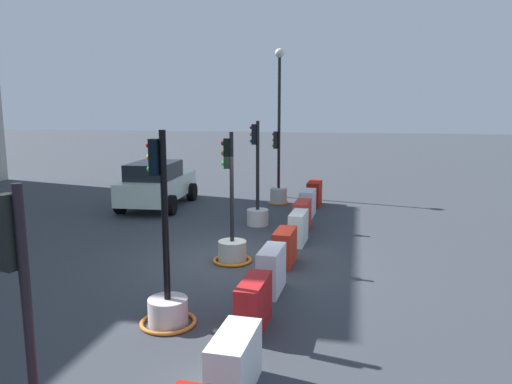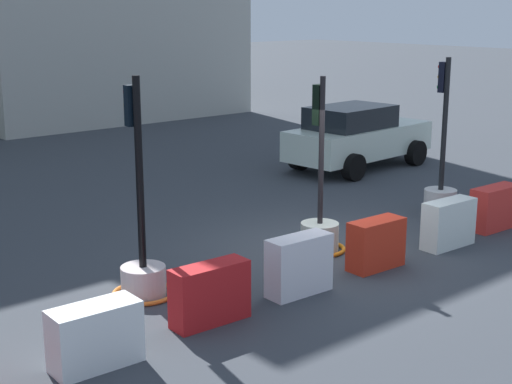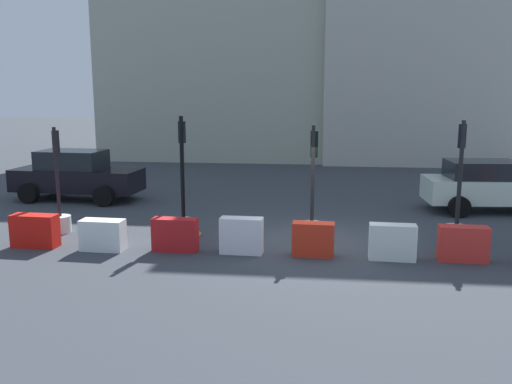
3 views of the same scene
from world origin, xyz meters
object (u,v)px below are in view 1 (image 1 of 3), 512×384
at_px(construction_barrier_5, 298,228).
at_px(construction_barrier_6, 302,215).
at_px(traffic_light_4, 278,191).
at_px(traffic_light_3, 257,206).
at_px(construction_barrier_4, 285,247).
at_px(traffic_light_1, 167,295).
at_px(traffic_light_2, 232,243).
at_px(construction_barrier_8, 314,193).
at_px(construction_barrier_7, 307,203).
at_px(street_lamp_post, 279,102).
at_px(construction_barrier_3, 271,270).
at_px(car_white_van, 157,184).
at_px(construction_barrier_1, 234,362).
at_px(construction_barrier_2, 254,304).

height_order(construction_barrier_5, construction_barrier_6, construction_barrier_5).
relative_size(traffic_light_4, construction_barrier_5, 2.60).
xyz_separation_m(traffic_light_3, construction_barrier_5, (-1.80, -1.49, -0.16)).
relative_size(traffic_light_4, construction_barrier_4, 2.81).
xyz_separation_m(traffic_light_1, construction_barrier_6, (7.03, -1.48, -0.09)).
xyz_separation_m(traffic_light_2, construction_barrier_8, (7.13, -1.32, -0.01)).
bearing_deg(construction_barrier_7, traffic_light_2, 166.79).
bearing_deg(construction_barrier_7, construction_barrier_5, -178.32).
distance_m(traffic_light_3, construction_barrier_7, 2.12).
bearing_deg(traffic_light_2, construction_barrier_8, -10.46).
relative_size(traffic_light_1, street_lamp_post, 0.56).
xyz_separation_m(construction_barrier_8, street_lamp_post, (1.49, 1.58, 3.37)).
distance_m(construction_barrier_3, construction_barrier_8, 8.82).
distance_m(construction_barrier_3, construction_barrier_7, 7.00).
height_order(traffic_light_2, construction_barrier_6, traffic_light_2).
bearing_deg(construction_barrier_6, car_white_van, 68.36).
xyz_separation_m(traffic_light_3, car_white_van, (2.02, 4.14, 0.27)).
bearing_deg(construction_barrier_4, construction_barrier_1, -178.71).
bearing_deg(construction_barrier_2, construction_barrier_8, -0.44).
relative_size(construction_barrier_5, construction_barrier_7, 1.00).
distance_m(traffic_light_3, construction_barrier_1, 9.00).
relative_size(traffic_light_3, construction_barrier_2, 2.83).
distance_m(traffic_light_4, construction_barrier_7, 2.33).
xyz_separation_m(traffic_light_4, construction_barrier_4, (-7.19, -1.30, -0.08)).
xyz_separation_m(traffic_light_1, traffic_light_2, (3.50, -0.22, -0.04)).
bearing_deg(street_lamp_post, traffic_light_2, -178.22).
height_order(traffic_light_1, traffic_light_4, traffic_light_1).
bearing_deg(construction_barrier_5, car_white_van, 55.80).
bearing_deg(construction_barrier_2, construction_barrier_3, -0.27).
xyz_separation_m(traffic_light_1, car_white_van, (9.23, 4.07, 0.35)).
distance_m(construction_barrier_1, construction_barrier_7, 10.47).
xyz_separation_m(traffic_light_2, construction_barrier_2, (-3.35, -1.23, -0.05)).
bearing_deg(car_white_van, construction_barrier_1, -152.58).
bearing_deg(traffic_light_4, construction_barrier_1, -173.48).
relative_size(construction_barrier_5, construction_barrier_6, 0.97).
xyz_separation_m(traffic_light_3, construction_barrier_4, (-3.65, -1.39, -0.18)).
bearing_deg(construction_barrier_2, construction_barrier_1, -175.87).
bearing_deg(construction_barrier_8, car_white_van, 104.01).
bearing_deg(construction_barrier_1, street_lamp_post, 6.76).
xyz_separation_m(construction_barrier_7, street_lamp_post, (3.31, 1.51, 3.39)).
bearing_deg(traffic_light_3, construction_barrier_7, -40.96).
height_order(traffic_light_2, construction_barrier_3, traffic_light_2).
height_order(construction_barrier_6, car_white_van, car_white_van).
xyz_separation_m(construction_barrier_2, construction_barrier_6, (6.88, -0.03, 0.00)).
relative_size(construction_barrier_6, street_lamp_post, 0.19).
relative_size(construction_barrier_4, construction_barrier_8, 0.86).
bearing_deg(construction_barrier_1, construction_barrier_7, 0.66).
bearing_deg(construction_barrier_5, street_lamp_post, 13.50).
height_order(construction_barrier_3, construction_barrier_7, construction_barrier_3).
bearing_deg(construction_barrier_5, traffic_light_4, 14.67).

